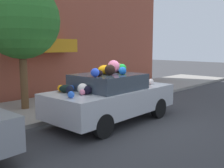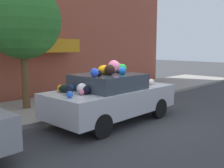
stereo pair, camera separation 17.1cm
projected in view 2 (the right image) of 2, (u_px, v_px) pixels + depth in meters
The scene contains 6 objects.
ground_plane at pixel (113, 121), 7.59m from camera, with size 60.00×60.00×0.00m, color #38383A.
sidewalk_curb at pixel (59, 105), 9.45m from camera, with size 24.00×3.20×0.12m.
building_facade at pixel (26, 20), 10.56m from camera, with size 18.00×1.20×6.45m.
street_tree at pixel (23, 21), 8.29m from camera, with size 2.45×2.45×4.07m.
fire_hydrant at pixel (91, 95), 9.15m from camera, with size 0.20×0.20×0.70m.
art_car at pixel (111, 95), 7.50m from camera, with size 3.94×1.85×1.74m.
Camera 2 is at (-5.28, -5.13, 2.15)m, focal length 42.00 mm.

